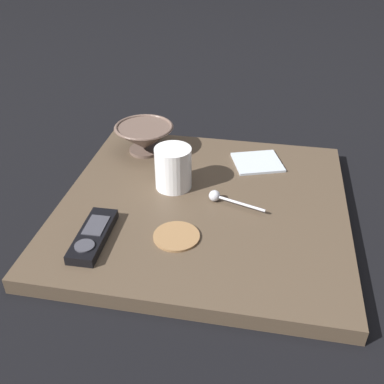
% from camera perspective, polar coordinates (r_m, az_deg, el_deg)
% --- Properties ---
extents(ground_plane, '(6.00, 6.00, 0.00)m').
position_cam_1_polar(ground_plane, '(1.02, 1.44, -2.74)').
color(ground_plane, black).
extents(table, '(0.63, 0.61, 0.03)m').
position_cam_1_polar(table, '(1.01, 1.45, -1.97)').
color(table, '#4C3D2D').
rests_on(table, ground).
extents(cereal_bowl, '(0.15, 0.15, 0.07)m').
position_cam_1_polar(cereal_bowl, '(1.19, -6.04, 6.91)').
color(cereal_bowl, brown).
rests_on(cereal_bowl, table).
extents(coffee_mug, '(0.08, 0.08, 0.10)m').
position_cam_1_polar(coffee_mug, '(1.03, -2.40, 3.06)').
color(coffee_mug, white).
rests_on(coffee_mug, table).
extents(teaspoon, '(0.13, 0.05, 0.03)m').
position_cam_1_polar(teaspoon, '(1.00, 3.51, -0.66)').
color(teaspoon, silver).
rests_on(teaspoon, table).
extents(tv_remote_near, '(0.06, 0.16, 0.02)m').
position_cam_1_polar(tv_remote_near, '(0.91, -12.42, -5.41)').
color(tv_remote_near, black).
rests_on(tv_remote_near, table).
extents(drink_coaster, '(0.09, 0.09, 0.01)m').
position_cam_1_polar(drink_coaster, '(0.90, -1.97, -5.62)').
color(drink_coaster, olive).
rests_on(drink_coaster, table).
extents(folded_napkin, '(0.14, 0.14, 0.01)m').
position_cam_1_polar(folded_napkin, '(1.16, 8.28, 3.75)').
color(folded_napkin, '#B2BCC6').
rests_on(folded_napkin, table).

